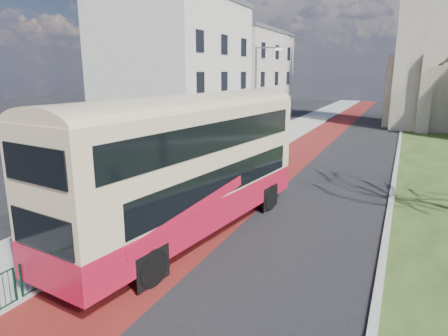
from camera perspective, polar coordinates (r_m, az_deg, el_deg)
The scene contains 11 objects.
ground at distance 14.78m, azimuth -3.50°, elevation -11.50°, with size 160.00×160.00×0.00m, color black.
road_carriageway at distance 32.76m, azimuth 15.49°, elevation 2.11°, with size 9.00×120.00×0.01m, color black.
bus_lane at distance 33.27m, azimuth 10.90°, elevation 2.53°, with size 3.40×120.00×0.01m, color #591414.
pavement_west at distance 34.31m, azimuth 4.73°, elevation 3.16°, with size 4.00×120.00×0.12m, color gray.
kerb_west at distance 33.71m, azimuth 7.93°, elevation 2.89°, with size 0.25×120.00×0.13m, color #999993.
kerb_east at distance 34.36m, azimuth 23.62°, elevation 2.07°, with size 0.25×80.00×0.13m, color #999993.
pedestrian_railing at distance 19.18m, azimuth -5.75°, elevation -3.78°, with size 0.07×24.00×1.12m.
street_block_near at distance 39.43m, azimuth -6.82°, elevation 13.89°, with size 10.30×14.30×13.00m.
street_block_far at distance 53.78m, azimuth 2.26°, elevation 13.08°, with size 10.30×16.30×11.50m.
streetlamp at distance 31.69m, azimuth 4.77°, elevation 10.55°, with size 2.13×0.18×8.00m.
bus at distance 15.16m, azimuth -4.98°, elevation 1.05°, with size 4.54×12.77×5.22m.
Camera 1 is at (6.32, -11.79, 6.27)m, focal length 32.00 mm.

